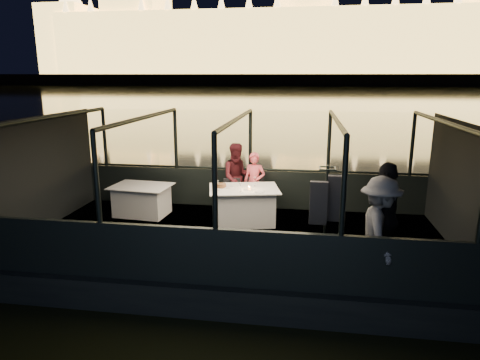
# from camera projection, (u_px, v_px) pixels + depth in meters

# --- Properties ---
(river_water) EXTENTS (500.00, 500.00, 0.00)m
(river_water) POSITION_uv_depth(u_px,v_px,m) (300.00, 94.00, 85.32)
(river_water) COLOR black
(river_water) RESTS_ON ground
(boat_hull) EXTENTS (8.60, 4.40, 1.00)m
(boat_hull) POSITION_uv_depth(u_px,v_px,m) (237.00, 260.00, 8.51)
(boat_hull) COLOR black
(boat_hull) RESTS_ON river_water
(boat_deck) EXTENTS (8.00, 4.00, 0.04)m
(boat_deck) POSITION_uv_depth(u_px,v_px,m) (237.00, 238.00, 8.40)
(boat_deck) COLOR black
(boat_deck) RESTS_ON boat_hull
(gunwale_port) EXTENTS (8.00, 0.08, 0.90)m
(gunwale_port) POSITION_uv_depth(u_px,v_px,m) (250.00, 189.00, 10.20)
(gunwale_port) COLOR black
(gunwale_port) RESTS_ON boat_deck
(gunwale_starboard) EXTENTS (8.00, 0.08, 0.90)m
(gunwale_starboard) POSITION_uv_depth(u_px,v_px,m) (216.00, 257.00, 6.36)
(gunwale_starboard) COLOR black
(gunwale_starboard) RESTS_ON boat_deck
(cabin_glass_port) EXTENTS (8.00, 0.02, 1.40)m
(cabin_glass_port) POSITION_uv_depth(u_px,v_px,m) (250.00, 141.00, 9.93)
(cabin_glass_port) COLOR #99B2B2
(cabin_glass_port) RESTS_ON gunwale_port
(cabin_glass_starboard) EXTENTS (8.00, 0.02, 1.40)m
(cabin_glass_starboard) POSITION_uv_depth(u_px,v_px,m) (215.00, 182.00, 6.09)
(cabin_glass_starboard) COLOR #99B2B2
(cabin_glass_starboard) RESTS_ON gunwale_starboard
(cabin_roof_glass) EXTENTS (8.00, 4.00, 0.02)m
(cabin_roof_glass) POSITION_uv_depth(u_px,v_px,m) (237.00, 119.00, 7.84)
(cabin_roof_glass) COLOR #99B2B2
(cabin_roof_glass) RESTS_ON boat_deck
(end_wall_fore) EXTENTS (0.02, 4.00, 2.30)m
(end_wall_fore) POSITION_uv_depth(u_px,v_px,m) (43.00, 173.00, 8.70)
(end_wall_fore) COLOR black
(end_wall_fore) RESTS_ON boat_deck
(end_wall_aft) EXTENTS (0.02, 4.00, 2.30)m
(end_wall_aft) POSITION_uv_depth(u_px,v_px,m) (461.00, 188.00, 7.53)
(end_wall_aft) COLOR black
(end_wall_aft) RESTS_ON boat_deck
(canopy_ribs) EXTENTS (8.00, 4.00, 2.30)m
(canopy_ribs) POSITION_uv_depth(u_px,v_px,m) (237.00, 180.00, 8.12)
(canopy_ribs) COLOR black
(canopy_ribs) RESTS_ON boat_deck
(embankment) EXTENTS (400.00, 140.00, 6.00)m
(embankment) POSITION_uv_depth(u_px,v_px,m) (304.00, 81.00, 209.91)
(embankment) COLOR #423D33
(embankment) RESTS_ON ground
(parliament_building) EXTENTS (220.00, 32.00, 60.00)m
(parliament_building) POSITION_uv_depth(u_px,v_px,m) (306.00, 9.00, 169.63)
(parliament_building) COLOR #F2D18C
(parliament_building) RESTS_ON embankment
(dining_table_central) EXTENTS (1.65, 1.34, 0.77)m
(dining_table_central) POSITION_uv_depth(u_px,v_px,m) (244.00, 205.00, 9.11)
(dining_table_central) COLOR white
(dining_table_central) RESTS_ON boat_deck
(dining_table_aft) EXTENTS (1.37, 1.05, 0.68)m
(dining_table_aft) POSITION_uv_depth(u_px,v_px,m) (142.00, 198.00, 9.63)
(dining_table_aft) COLOR silver
(dining_table_aft) RESTS_ON boat_deck
(chair_port_left) EXTENTS (0.44, 0.44, 0.81)m
(chair_port_left) POSITION_uv_depth(u_px,v_px,m) (231.00, 196.00, 9.58)
(chair_port_left) COLOR black
(chair_port_left) RESTS_ON boat_deck
(chair_port_right) EXTENTS (0.44, 0.44, 0.82)m
(chair_port_right) POSITION_uv_depth(u_px,v_px,m) (254.00, 195.00, 9.67)
(chair_port_right) COLOR black
(chair_port_right) RESTS_ON boat_deck
(coat_stand) EXTENTS (0.53, 0.45, 1.75)m
(coat_stand) POSITION_uv_depth(u_px,v_px,m) (325.00, 218.00, 6.72)
(coat_stand) COLOR black
(coat_stand) RESTS_ON boat_deck
(person_woman_coral) EXTENTS (0.55, 0.42, 1.40)m
(person_woman_coral) POSITION_uv_depth(u_px,v_px,m) (254.00, 181.00, 9.71)
(person_woman_coral) COLOR #DE515B
(person_woman_coral) RESTS_ON boat_deck
(person_man_maroon) EXTENTS (0.92, 0.82, 1.59)m
(person_man_maroon) POSITION_uv_depth(u_px,v_px,m) (238.00, 179.00, 9.84)
(person_man_maroon) COLOR #401217
(person_man_maroon) RESTS_ON boat_deck
(passenger_stripe) EXTENTS (0.67, 1.11, 1.66)m
(passenger_stripe) POSITION_uv_depth(u_px,v_px,m) (379.00, 230.00, 6.36)
(passenger_stripe) COLOR silver
(passenger_stripe) RESTS_ON boat_deck
(passenger_dark) EXTENTS (0.73, 1.14, 1.80)m
(passenger_dark) POSITION_uv_depth(u_px,v_px,m) (385.00, 220.00, 6.77)
(passenger_dark) COLOR black
(passenger_dark) RESTS_ON boat_deck
(wine_bottle) EXTENTS (0.07, 0.07, 0.32)m
(wine_bottle) POSITION_uv_depth(u_px,v_px,m) (214.00, 184.00, 8.79)
(wine_bottle) COLOR #143914
(wine_bottle) RESTS_ON dining_table_central
(bread_basket) EXTENTS (0.24, 0.24, 0.08)m
(bread_basket) POSITION_uv_depth(u_px,v_px,m) (221.00, 186.00, 9.08)
(bread_basket) COLOR brown
(bread_basket) RESTS_ON dining_table_central
(amber_candle) EXTENTS (0.05, 0.05, 0.07)m
(amber_candle) POSITION_uv_depth(u_px,v_px,m) (249.00, 188.00, 8.88)
(amber_candle) COLOR orange
(amber_candle) RESTS_ON dining_table_central
(plate_near) EXTENTS (0.28, 0.28, 0.01)m
(plate_near) POSITION_uv_depth(u_px,v_px,m) (259.00, 192.00, 8.72)
(plate_near) COLOR white
(plate_near) RESTS_ON dining_table_central
(plate_far) EXTENTS (0.27, 0.27, 0.01)m
(plate_far) POSITION_uv_depth(u_px,v_px,m) (228.00, 187.00, 9.10)
(plate_far) COLOR silver
(plate_far) RESTS_ON dining_table_central
(wine_glass_white) EXTENTS (0.09, 0.09, 0.21)m
(wine_glass_white) POSITION_uv_depth(u_px,v_px,m) (217.00, 186.00, 8.79)
(wine_glass_white) COLOR silver
(wine_glass_white) RESTS_ON dining_table_central
(wine_glass_red) EXTENTS (0.07, 0.07, 0.20)m
(wine_glass_red) POSITION_uv_depth(u_px,v_px,m) (255.00, 182.00, 9.15)
(wine_glass_red) COLOR silver
(wine_glass_red) RESTS_ON dining_table_central
(wine_glass_empty) EXTENTS (0.08, 0.08, 0.18)m
(wine_glass_empty) POSITION_uv_depth(u_px,v_px,m) (240.00, 187.00, 8.71)
(wine_glass_empty) COLOR white
(wine_glass_empty) RESTS_ON dining_table_central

